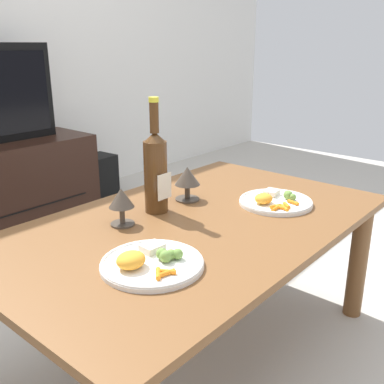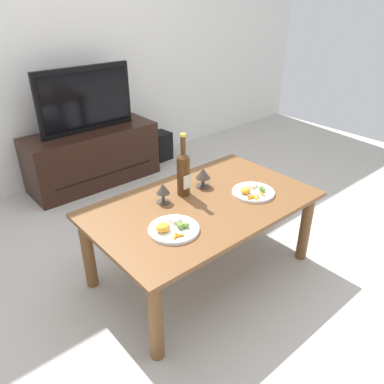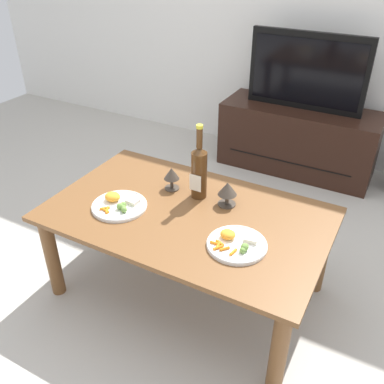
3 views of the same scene
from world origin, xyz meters
The scene contains 11 objects.
ground_plane centered at (0.00, 0.00, 0.00)m, with size 6.40×6.40×0.00m, color #B7B2A8.
back_wall centered at (0.00, 1.92, 1.30)m, with size 6.40×0.10×2.60m, color silver.
dining_table centered at (0.00, 0.00, 0.43)m, with size 1.33×0.81×0.50m.
tv_stand centered at (0.10, 1.60, 0.25)m, with size 1.17×0.44×0.51m.
tv_screen centered at (0.10, 1.60, 0.78)m, with size 0.85×0.05×0.55m.
floor_speaker centered at (0.89, 1.65, 0.15)m, with size 0.19×0.19×0.29m, color black.
wine_bottle centered at (-0.02, 0.15, 0.65)m, with size 0.08×0.08×0.38m.
goblet_left centered at (-0.17, 0.15, 0.59)m, with size 0.08×0.08×0.12m.
goblet_right centered at (0.14, 0.15, 0.59)m, with size 0.09×0.09×0.12m.
dinner_plate_left centered at (-0.31, -0.12, 0.52)m, with size 0.27×0.27×0.05m.
dinner_plate_right centered at (0.31, -0.12, 0.52)m, with size 0.26×0.26×0.05m.
Camera 2 is at (-1.28, -1.40, 1.59)m, focal length 34.97 mm.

